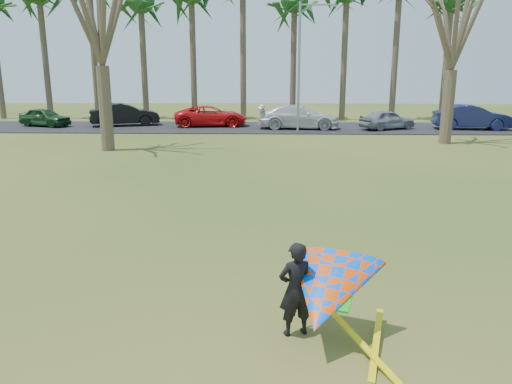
{
  "coord_description": "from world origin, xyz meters",
  "views": [
    {
      "loc": [
        0.4,
        -10.0,
        4.09
      ],
      "look_at": [
        0.0,
        2.0,
        1.1
      ],
      "focal_mm": 35.0,
      "sensor_mm": 36.0,
      "label": 1
    }
  ],
  "objects_px": {
    "car_0": "(45,117)",
    "car_5": "(472,117)",
    "car_3": "(299,117)",
    "car_4": "(387,120)",
    "bare_tree_left": "(98,7)",
    "car_1": "(125,114)",
    "kite_flyer": "(324,292)",
    "bare_tree_right": "(456,20)",
    "car_2": "(211,116)",
    "streetlight": "(302,62)"
  },
  "relations": [
    {
      "from": "bare_tree_left",
      "to": "car_1",
      "type": "distance_m",
      "value": 12.45
    },
    {
      "from": "car_3",
      "to": "bare_tree_right",
      "type": "bearing_deg",
      "value": -125.77
    },
    {
      "from": "bare_tree_left",
      "to": "car_1",
      "type": "relative_size",
      "value": 2.01
    },
    {
      "from": "car_0",
      "to": "car_3",
      "type": "relative_size",
      "value": 0.69
    },
    {
      "from": "bare_tree_right",
      "to": "car_2",
      "type": "xyz_separation_m",
      "value": [
        -14.0,
        7.54,
        -5.79
      ]
    },
    {
      "from": "bare_tree_left",
      "to": "car_5",
      "type": "xyz_separation_m",
      "value": [
        21.79,
        9.26,
        -6.04
      ]
    },
    {
      "from": "bare_tree_right",
      "to": "car_0",
      "type": "bearing_deg",
      "value": 164.76
    },
    {
      "from": "kite_flyer",
      "to": "streetlight",
      "type": "bearing_deg",
      "value": 87.79
    },
    {
      "from": "car_3",
      "to": "kite_flyer",
      "type": "bearing_deg",
      "value": -179.29
    },
    {
      "from": "car_2",
      "to": "car_3",
      "type": "bearing_deg",
      "value": -109.0
    },
    {
      "from": "car_5",
      "to": "kite_flyer",
      "type": "bearing_deg",
      "value": 161.17
    },
    {
      "from": "bare_tree_right",
      "to": "streetlight",
      "type": "height_order",
      "value": "bare_tree_right"
    },
    {
      "from": "bare_tree_left",
      "to": "car_3",
      "type": "xyz_separation_m",
      "value": [
        10.16,
        9.24,
        -6.06
      ]
    },
    {
      "from": "bare_tree_left",
      "to": "car_1",
      "type": "xyz_separation_m",
      "value": [
        -2.23,
        10.64,
        -6.06
      ]
    },
    {
      "from": "bare_tree_right",
      "to": "bare_tree_left",
      "type": "bearing_deg",
      "value": -170.54
    },
    {
      "from": "bare_tree_right",
      "to": "car_4",
      "type": "bearing_deg",
      "value": 107.36
    },
    {
      "from": "car_2",
      "to": "car_3",
      "type": "distance_m",
      "value": 6.3
    },
    {
      "from": "car_2",
      "to": "car_5",
      "type": "distance_m",
      "value": 17.84
    },
    {
      "from": "bare_tree_right",
      "to": "car_1",
      "type": "bearing_deg",
      "value": 159.31
    },
    {
      "from": "bare_tree_left",
      "to": "car_3",
      "type": "height_order",
      "value": "bare_tree_left"
    },
    {
      "from": "car_1",
      "to": "car_5",
      "type": "relative_size",
      "value": 0.97
    },
    {
      "from": "bare_tree_left",
      "to": "kite_flyer",
      "type": "xyz_separation_m",
      "value": [
        9.19,
        -18.09,
        -6.07
      ]
    },
    {
      "from": "kite_flyer",
      "to": "bare_tree_left",
      "type": "bearing_deg",
      "value": 116.94
    },
    {
      "from": "car_4",
      "to": "car_5",
      "type": "height_order",
      "value": "car_5"
    },
    {
      "from": "car_2",
      "to": "kite_flyer",
      "type": "height_order",
      "value": "kite_flyer"
    },
    {
      "from": "car_3",
      "to": "car_4",
      "type": "height_order",
      "value": "car_3"
    },
    {
      "from": "bare_tree_left",
      "to": "streetlight",
      "type": "height_order",
      "value": "bare_tree_left"
    },
    {
      "from": "bare_tree_left",
      "to": "car_0",
      "type": "height_order",
      "value": "bare_tree_left"
    },
    {
      "from": "car_3",
      "to": "car_5",
      "type": "height_order",
      "value": "car_5"
    },
    {
      "from": "streetlight",
      "to": "bare_tree_right",
      "type": "bearing_deg",
      "value": -27.03
    },
    {
      "from": "bare_tree_left",
      "to": "car_5",
      "type": "distance_m",
      "value": 24.43
    },
    {
      "from": "streetlight",
      "to": "car_4",
      "type": "relative_size",
      "value": 2.08
    },
    {
      "from": "bare_tree_right",
      "to": "car_2",
      "type": "distance_m",
      "value": 16.92
    },
    {
      "from": "car_5",
      "to": "bare_tree_right",
      "type": "bearing_deg",
      "value": 154.7
    },
    {
      "from": "car_1",
      "to": "kite_flyer",
      "type": "height_order",
      "value": "kite_flyer"
    },
    {
      "from": "car_5",
      "to": "kite_flyer",
      "type": "relative_size",
      "value": 2.07
    },
    {
      "from": "bare_tree_left",
      "to": "car_3",
      "type": "bearing_deg",
      "value": 42.28
    },
    {
      "from": "bare_tree_right",
      "to": "streetlight",
      "type": "relative_size",
      "value": 1.15
    },
    {
      "from": "streetlight",
      "to": "car_4",
      "type": "xyz_separation_m",
      "value": [
        5.95,
        2.04,
        -3.75
      ]
    },
    {
      "from": "bare_tree_left",
      "to": "car_4",
      "type": "distance_m",
      "value": 19.49
    },
    {
      "from": "bare_tree_left",
      "to": "car_4",
      "type": "relative_size",
      "value": 2.52
    },
    {
      "from": "car_0",
      "to": "car_5",
      "type": "bearing_deg",
      "value": -71.39
    },
    {
      "from": "kite_flyer",
      "to": "car_2",
      "type": "bearing_deg",
      "value": 100.28
    },
    {
      "from": "bare_tree_left",
      "to": "bare_tree_right",
      "type": "relative_size",
      "value": 1.05
    },
    {
      "from": "car_0",
      "to": "kite_flyer",
      "type": "xyz_separation_m",
      "value": [
        16.95,
        -28.11,
        0.14
      ]
    },
    {
      "from": "streetlight",
      "to": "car_0",
      "type": "distance_m",
      "value": 18.56
    },
    {
      "from": "car_1",
      "to": "streetlight",
      "type": "bearing_deg",
      "value": -125.46
    },
    {
      "from": "car_4",
      "to": "car_2",
      "type": "bearing_deg",
      "value": 58.04
    },
    {
      "from": "bare_tree_left",
      "to": "car_2",
      "type": "bearing_deg",
      "value": 69.22
    },
    {
      "from": "car_2",
      "to": "car_4",
      "type": "distance_m",
      "value": 12.21
    }
  ]
}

